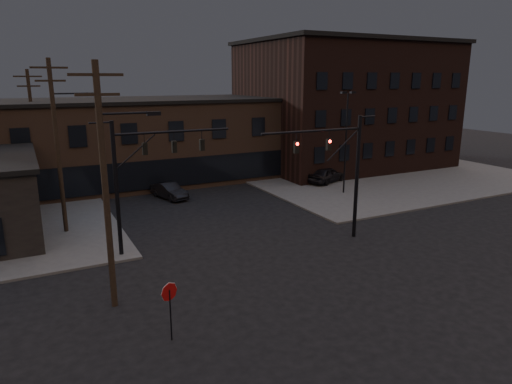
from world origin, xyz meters
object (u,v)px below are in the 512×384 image
traffic_signal_near (343,165)px  parked_car_lot_b (342,167)px  car_crossing (169,191)px  parked_car_lot_a (327,174)px  stop_sign (170,298)px  traffic_signal_far (138,171)px

traffic_signal_near → parked_car_lot_b: size_ratio=1.95×
car_crossing → parked_car_lot_a: bearing=-21.2°
stop_sign → parked_car_lot_a: 29.89m
traffic_signal_far → stop_sign: (-1.28, -9.99, -3.17)m
traffic_signal_far → car_crossing: 13.55m
traffic_signal_near → car_crossing: 17.27m
traffic_signal_far → stop_sign: 10.55m
parked_car_lot_a → car_crossing: bearing=62.2°
car_crossing → traffic_signal_far: bearing=-129.1°
traffic_signal_near → car_crossing: (-6.90, 15.25, -4.24)m
traffic_signal_far → parked_car_lot_b: traffic_signal_far is taller
stop_sign → parked_car_lot_a: stop_sign is taller
stop_sign → car_crossing: 22.70m
parked_car_lot_a → stop_sign: bearing=110.4°
traffic_signal_near → parked_car_lot_a: bearing=57.3°
parked_car_lot_b → traffic_signal_far: bearing=111.9°
traffic_signal_far → parked_car_lot_b: bearing=27.8°
traffic_signal_far → parked_car_lot_b: size_ratio=1.95×
parked_car_lot_a → car_crossing: 15.72m
traffic_signal_far → parked_car_lot_b: 28.73m
traffic_signal_far → car_crossing: traffic_signal_far is taller
stop_sign → parked_car_lot_b: size_ratio=0.60×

